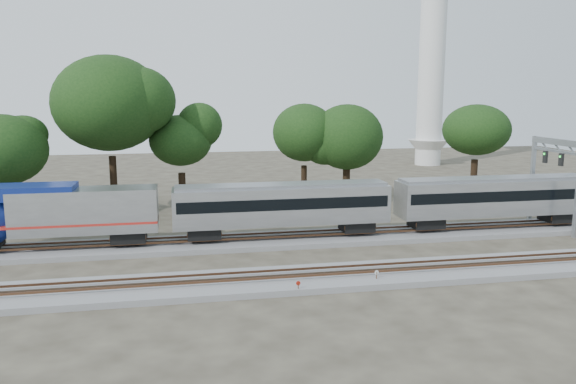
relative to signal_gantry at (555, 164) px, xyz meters
name	(u,v)px	position (x,y,z in m)	size (l,w,h in m)	color
ground	(218,268)	(-30.37, -6.00, -5.96)	(160.00, 160.00, 0.00)	#383328
track_far	(213,243)	(-30.37, 0.00, -5.76)	(160.00, 5.00, 0.73)	slate
track_near	(223,284)	(-30.37, -10.00, -5.76)	(160.00, 5.00, 0.73)	slate
switch_stand_red	(298,286)	(-25.94, -12.29, -5.40)	(0.28, 0.06, 0.89)	#512D19
switch_stand_white	(377,275)	(-20.60, -11.38, -5.35)	(0.30, 0.10, 0.96)	#512D19
switch_lever	(356,286)	(-22.10, -11.73, -5.81)	(0.50, 0.30, 0.30)	#512D19
signal_gantry	(555,164)	(0.00, 0.00, 0.00)	(0.57, 6.73, 8.18)	gray
tree_2	(2,150)	(-48.22, 8.88, 1.24)	(7.34, 7.34, 10.35)	black
tree_3	(109,103)	(-39.38, 13.23, 5.21)	(11.36, 11.36, 16.01)	black
tree_4	(181,141)	(-32.69, 14.67, 1.37)	(7.47, 7.47, 10.54)	black
tree_5	(304,133)	(-19.37, 15.95, 1.92)	(8.03, 8.03, 11.32)	black
tree_6	(347,137)	(-14.95, 14.36, 1.48)	(7.59, 7.59, 10.69)	black
tree_7	(476,130)	(2.36, 18.11, 1.82)	(7.93, 7.93, 11.18)	black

